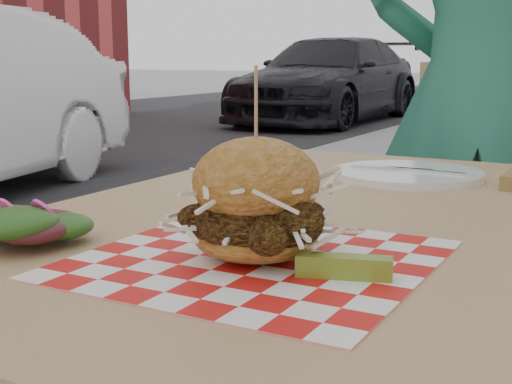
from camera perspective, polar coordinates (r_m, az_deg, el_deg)
diner at (r=2.10m, az=17.23°, el=7.46°), size 0.70×0.54×1.72m
car_dark at (r=10.77m, az=5.89°, el=8.95°), size 1.75×4.28×1.24m
patio_table at (r=1.03m, az=6.43°, el=-5.91°), size 0.80×1.20×0.75m
patio_chair at (r=2.02m, az=17.65°, el=-1.56°), size 0.43×0.44×0.95m
paper_liner at (r=0.78m, az=-0.00°, el=-5.38°), size 0.36×0.36×0.00m
sandwich at (r=0.76m, az=-0.00°, el=-1.17°), size 0.18×0.18×0.21m
pickle_spear at (r=0.71m, az=7.06°, el=-5.94°), size 0.10×0.05×0.02m
side_salad at (r=0.87m, az=-18.01°, el=-3.14°), size 0.14×0.14×0.05m
place_setting at (r=1.32m, az=12.03°, el=1.40°), size 0.27×0.27×0.02m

